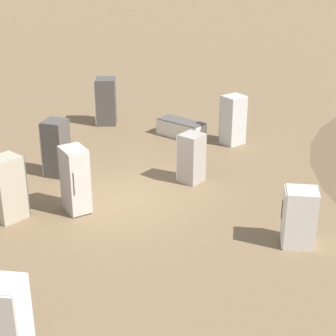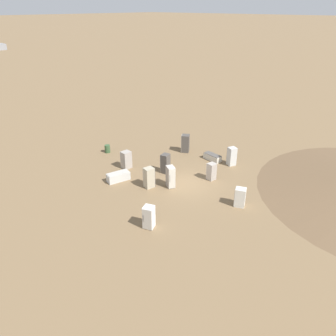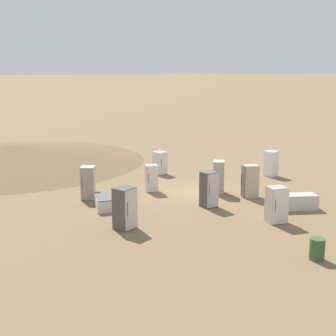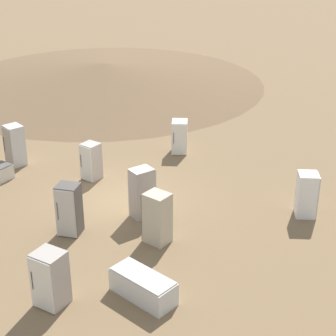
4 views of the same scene
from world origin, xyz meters
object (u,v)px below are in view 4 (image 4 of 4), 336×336
(discarded_fridge_0, at_px, (142,193))
(discarded_fridge_4, at_px, (15,145))
(discarded_fridge_3, at_px, (179,137))
(discarded_fridge_8, at_px, (307,195))
(discarded_fridge_5, at_px, (69,209))
(discarded_fridge_10, at_px, (91,161))
(discarded_fridge_7, at_px, (50,279))
(discarded_fridge_6, at_px, (157,218))
(discarded_fridge_2, at_px, (143,286))

(discarded_fridge_0, bearing_deg, discarded_fridge_4, -163.49)
(discarded_fridge_3, xyz_separation_m, discarded_fridge_8, (3.00, 6.16, 0.07))
(discarded_fridge_5, bearing_deg, discarded_fridge_10, -78.80)
(discarded_fridge_3, xyz_separation_m, discarded_fridge_7, (10.66, 1.39, 0.07))
(discarded_fridge_4, relative_size, discarded_fridge_6, 1.00)
(discarded_fridge_7, xyz_separation_m, discarded_fridge_10, (-6.81, -3.29, -0.05))
(discarded_fridge_4, bearing_deg, discarded_fridge_3, -119.96)
(discarded_fridge_2, distance_m, discarded_fridge_7, 2.43)
(discarded_fridge_2, bearing_deg, discarded_fridge_8, 171.98)
(discarded_fridge_4, height_order, discarded_fridge_5, discarded_fridge_5)
(discarded_fridge_8, bearing_deg, discarded_fridge_4, -107.03)
(discarded_fridge_7, relative_size, discarded_fridge_8, 1.00)
(discarded_fridge_7, xyz_separation_m, discarded_fridge_8, (-7.66, 4.77, -0.00))
(discarded_fridge_10, bearing_deg, discarded_fridge_7, 124.53)
(discarded_fridge_0, height_order, discarded_fridge_10, discarded_fridge_0)
(discarded_fridge_8, xyz_separation_m, discarded_fridge_10, (0.85, -8.06, -0.05))
(discarded_fridge_10, bearing_deg, discarded_fridge_5, 122.71)
(discarded_fridge_5, distance_m, discarded_fridge_8, 7.86)
(discarded_fridge_0, bearing_deg, discarded_fridge_10, -179.38)
(discarded_fridge_5, bearing_deg, discarded_fridge_3, -104.85)
(discarded_fridge_5, relative_size, discarded_fridge_10, 1.17)
(discarded_fridge_5, height_order, discarded_fridge_10, discarded_fridge_5)
(discarded_fridge_4, height_order, discarded_fridge_8, discarded_fridge_4)
(discarded_fridge_0, bearing_deg, discarded_fridge_7, -60.29)
(discarded_fridge_2, relative_size, discarded_fridge_7, 1.28)
(discarded_fridge_0, relative_size, discarded_fridge_4, 1.04)
(discarded_fridge_5, bearing_deg, discarded_fridge_8, -157.72)
(discarded_fridge_0, relative_size, discarded_fridge_3, 1.24)
(discarded_fridge_6, xyz_separation_m, discarded_fridge_10, (-2.87, -4.34, -0.11))
(discarded_fridge_0, relative_size, discarded_fridge_10, 1.21)
(discarded_fridge_3, distance_m, discarded_fridge_8, 6.85)
(discarded_fridge_8, bearing_deg, discarded_fridge_10, -106.56)
(discarded_fridge_4, xyz_separation_m, discarded_fridge_10, (-0.27, 3.47, -0.11))
(discarded_fridge_3, height_order, discarded_fridge_4, discarded_fridge_4)
(discarded_fridge_10, bearing_deg, discarded_fridge_0, 161.03)
(discarded_fridge_5, bearing_deg, discarded_fridge_2, 140.55)
(discarded_fridge_4, relative_size, discarded_fridge_10, 1.16)
(discarded_fridge_3, distance_m, discarded_fridge_5, 7.52)
(discarded_fridge_0, bearing_deg, discarded_fridge_2, -32.59)
(discarded_fridge_0, xyz_separation_m, discarded_fridge_6, (1.20, 1.18, -0.04))
(discarded_fridge_3, height_order, discarded_fridge_5, discarded_fridge_5)
(discarded_fridge_4, distance_m, discarded_fridge_7, 9.40)
(discarded_fridge_4, relative_size, discarded_fridge_5, 0.99)
(discarded_fridge_2, bearing_deg, discarded_fridge_10, -120.66)
(discarded_fridge_0, distance_m, discarded_fridge_6, 1.68)
(discarded_fridge_3, xyz_separation_m, discarded_fridge_10, (3.85, -1.90, 0.02))
(discarded_fridge_2, relative_size, discarded_fridge_10, 1.38)
(discarded_fridge_4, xyz_separation_m, discarded_fridge_5, (3.38, 5.10, 0.01))
(discarded_fridge_0, bearing_deg, discarded_fridge_6, -17.26)
(discarded_fridge_10, bearing_deg, discarded_fridge_4, 13.24)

